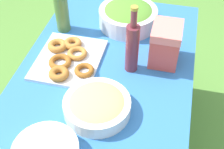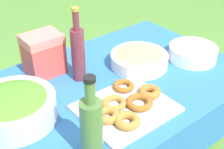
% 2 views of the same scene
% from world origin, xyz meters
% --- Properties ---
extents(picnic_table, '(1.40, 0.86, 0.72)m').
position_xyz_m(picnic_table, '(0.00, 0.00, 0.63)').
color(picnic_table, '#2D6BB2').
rests_on(picnic_table, ground_plane).
extents(salad_bowl, '(0.33, 0.33, 0.12)m').
position_xyz_m(salad_bowl, '(0.42, -0.03, 0.78)').
color(salad_bowl, silver).
rests_on(salad_bowl, picnic_table).
extents(pasta_bowl, '(0.29, 0.29, 0.08)m').
position_xyz_m(pasta_bowl, '(-0.25, -0.03, 0.76)').
color(pasta_bowl, white).
rests_on(pasta_bowl, picnic_table).
extents(donut_platter, '(0.39, 0.32, 0.05)m').
position_xyz_m(donut_platter, '(0.03, 0.20, 0.74)').
color(donut_platter, silver).
rests_on(donut_platter, picnic_table).
extents(olive_oil_bottle, '(0.08, 0.08, 0.33)m').
position_xyz_m(olive_oil_bottle, '(0.29, 0.32, 0.85)').
color(olive_oil_bottle, '#4C7238').
rests_on(olive_oil_bottle, picnic_table).
extents(wine_bottle, '(0.06, 0.06, 0.36)m').
position_xyz_m(wine_bottle, '(0.05, -0.12, 0.86)').
color(wine_bottle, maroon).
rests_on(wine_bottle, picnic_table).
extents(cooler_box, '(0.18, 0.14, 0.20)m').
position_xyz_m(cooler_box, '(0.16, -0.27, 0.82)').
color(cooler_box, '#E04C42').
rests_on(cooler_box, picnic_table).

